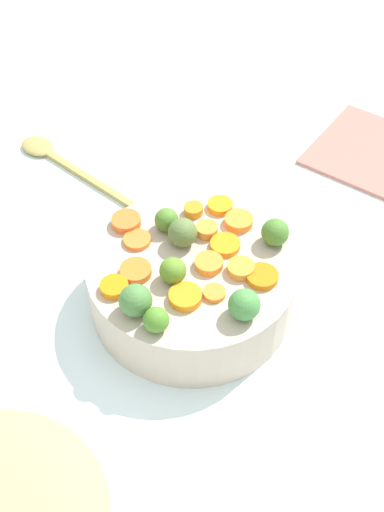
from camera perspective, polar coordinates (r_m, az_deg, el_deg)
name	(u,v)px	position (r m, az deg, el deg)	size (l,w,h in m)	color
tabletop	(212,339)	(0.80, 1.82, -7.37)	(2.40, 2.40, 0.02)	silver
serving_bowl_carrots	(192,282)	(0.80, 0.00, -2.37)	(0.26, 0.26, 0.08)	#C1AD97
carrot_slice_0	(136,271)	(0.75, -5.02, -1.34)	(0.04, 0.04, 0.01)	orange
carrot_slice_1	(209,263)	(0.76, 1.50, -0.66)	(0.03, 0.03, 0.01)	orange
carrot_slice_2	(239,221)	(0.81, 4.17, 3.11)	(0.04, 0.04, 0.01)	orange
carrot_slice_3	(238,267)	(0.76, 4.10, -0.94)	(0.03, 0.03, 0.01)	orange
carrot_slice_4	(138,240)	(0.79, -4.86, 1.46)	(0.03, 0.03, 0.01)	orange
carrot_slice_5	(220,206)	(0.83, 2.51, 4.49)	(0.03, 0.03, 0.01)	orange
carrot_slice_6	(262,276)	(0.75, 6.25, -1.82)	(0.04, 0.04, 0.01)	orange
carrot_slice_7	(193,210)	(0.82, 0.13, 4.11)	(0.02, 0.02, 0.01)	orange
carrot_slice_8	(114,287)	(0.74, -6.91, -2.74)	(0.03, 0.03, 0.01)	orange
carrot_slice_9	(216,294)	(0.73, 2.12, -3.42)	(0.03, 0.03, 0.01)	orange
carrot_slice_10	(185,297)	(0.73, -0.60, -3.64)	(0.04, 0.04, 0.01)	orange
carrot_slice_11	(126,222)	(0.81, -5.87, 3.06)	(0.04, 0.04, 0.01)	orange
carrot_slice_12	(225,245)	(0.78, 2.96, 1.00)	(0.04, 0.04, 0.01)	orange
carrot_slice_13	(207,230)	(0.80, 1.33, 2.34)	(0.03, 0.03, 0.01)	orange
brussels_sprout_0	(242,307)	(0.70, 4.48, -4.49)	(0.04, 0.04, 0.04)	#478841
brussels_sprout_1	(273,231)	(0.78, 7.21, 2.22)	(0.03, 0.03, 0.03)	#49792B
brussels_sprout_2	(183,233)	(0.77, -0.85, 2.09)	(0.04, 0.04, 0.04)	#586F39
brussels_sprout_3	(135,300)	(0.71, -5.04, -3.95)	(0.04, 0.04, 0.04)	#4A7B3B
brussels_sprout_4	(173,271)	(0.74, -1.71, -1.31)	(0.03, 0.03, 0.03)	#5B8826
brussels_sprout_5	(167,220)	(0.80, -2.28, 3.22)	(0.03, 0.03, 0.03)	#4D7B29
brussels_sprout_6	(156,320)	(0.69, -3.20, -5.68)	(0.03, 0.03, 0.03)	#4B8426
wooden_spoon	(58,159)	(1.04, -11.77, 8.40)	(0.04, 0.27, 0.01)	#A68F4B
dish_towel	(368,150)	(1.08, 15.33, 9.07)	(0.19, 0.16, 0.01)	#BB6D60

